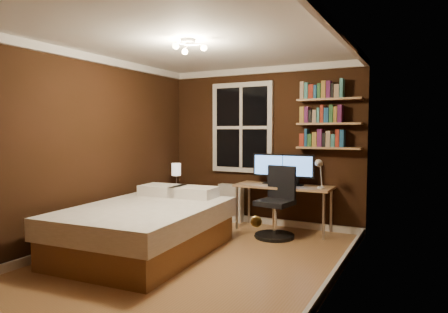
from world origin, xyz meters
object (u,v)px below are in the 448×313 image
at_px(bed, 146,228).
at_px(monitor_left, 269,169).
at_px(bedside_lamp, 176,177).
at_px(desk_lamp, 320,173).
at_px(nightstand, 177,206).
at_px(radiator, 231,203).
at_px(office_chair, 276,210).
at_px(desk, 283,189).
at_px(monitor_right, 298,170).

distance_m(bed, monitor_left, 2.17).
xyz_separation_m(bed, bedside_lamp, (-0.61, 1.55, 0.44)).
bearing_deg(desk_lamp, bed, -135.62).
relative_size(nightstand, monitor_left, 1.06).
height_order(radiator, office_chair, office_chair).
xyz_separation_m(nightstand, monitor_left, (1.48, 0.34, 0.65)).
xyz_separation_m(nightstand, desk_lamp, (2.32, 0.13, 0.64)).
distance_m(bedside_lamp, office_chair, 1.82).
xyz_separation_m(desk, monitor_right, (0.20, 0.07, 0.29)).
bearing_deg(office_chair, monitor_right, 80.19).
bearing_deg(desk_lamp, nightstand, -176.76).
bearing_deg(desk, radiator, 169.51).
relative_size(bedside_lamp, office_chair, 0.44).
bearing_deg(nightstand, monitor_left, 8.38).
bearing_deg(bedside_lamp, desk, 8.81).
distance_m(nightstand, monitor_left, 1.65).
height_order(bedside_lamp, radiator, bedside_lamp).
relative_size(desk, monitor_left, 2.87).
bearing_deg(bedside_lamp, desk_lamp, 3.24).
relative_size(bedside_lamp, desk_lamp, 0.99).
bearing_deg(radiator, bedside_lamp, -150.03).
bearing_deg(nightstand, bedside_lamp, 0.00).
bearing_deg(bed, monitor_left, 61.25).
xyz_separation_m(monitor_left, monitor_right, (0.46, 0.00, 0.00)).
height_order(bedside_lamp, monitor_right, monitor_right).
relative_size(bed, desk, 1.55).
relative_size(desk_lamp, office_chair, 0.44).
bearing_deg(desk, office_chair, -84.62).
bearing_deg(nightstand, radiator, 25.33).
xyz_separation_m(bedside_lamp, desk, (1.74, 0.27, -0.13)).
relative_size(bedside_lamp, radiator, 0.71).
xyz_separation_m(bed, nightstand, (-0.61, 1.55, -0.04)).
bearing_deg(desk, monitor_left, 164.65).
bearing_deg(bedside_lamp, monitor_left, 13.02).
bearing_deg(desk, monitor_right, 20.25).
relative_size(desk, monitor_right, 2.87).
distance_m(radiator, desk_lamp, 1.68).
distance_m(bedside_lamp, monitor_right, 1.97).
xyz_separation_m(radiator, desk, (0.96, -0.18, 0.31)).
relative_size(nightstand, bedside_lamp, 1.23).
height_order(bed, radiator, bed).
distance_m(bedside_lamp, monitor_left, 1.53).
height_order(radiator, monitor_left, monitor_left).
bearing_deg(bedside_lamp, radiator, 29.97).
xyz_separation_m(radiator, office_chair, (1.00, -0.58, 0.07)).
distance_m(bedside_lamp, radiator, 1.00).
bearing_deg(monitor_right, radiator, 174.76).
distance_m(nightstand, radiator, 0.90).
bearing_deg(monitor_left, radiator, 171.38).
bearing_deg(desk, nightstand, -171.19).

